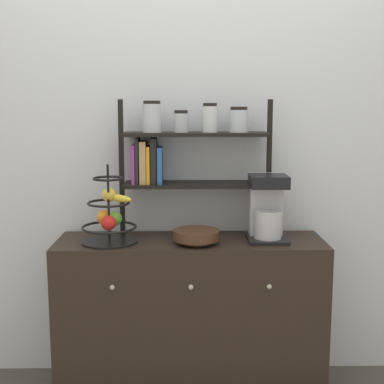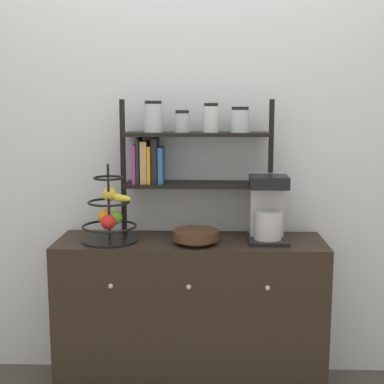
# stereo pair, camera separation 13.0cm
# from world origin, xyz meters

# --- Properties ---
(wall_back) EXTENTS (7.00, 0.05, 2.60)m
(wall_back) POSITION_xyz_m (0.00, 0.44, 1.30)
(wall_back) COLOR silver
(wall_back) RESTS_ON ground_plane
(sideboard) EXTENTS (1.33, 0.41, 0.79)m
(sideboard) POSITION_xyz_m (0.00, 0.20, 0.39)
(sideboard) COLOR black
(sideboard) RESTS_ON ground_plane
(coffee_maker) EXTENTS (0.19, 0.22, 0.33)m
(coffee_maker) POSITION_xyz_m (0.38, 0.20, 0.95)
(coffee_maker) COLOR black
(coffee_maker) RESTS_ON sideboard
(fruit_stand) EXTENTS (0.27, 0.27, 0.38)m
(fruit_stand) POSITION_xyz_m (-0.39, 0.16, 0.92)
(fruit_stand) COLOR black
(fruit_stand) RESTS_ON sideboard
(wooden_bowl) EXTENTS (0.22, 0.22, 0.07)m
(wooden_bowl) POSITION_xyz_m (0.03, 0.12, 0.83)
(wooden_bowl) COLOR #422819
(wooden_bowl) RESTS_ON sideboard
(shelf_hutch) EXTENTS (0.77, 0.20, 0.69)m
(shelf_hutch) POSITION_xyz_m (-0.05, 0.31, 1.23)
(shelf_hutch) COLOR black
(shelf_hutch) RESTS_ON sideboard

